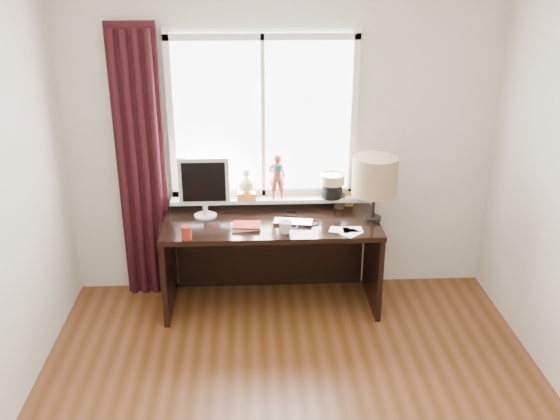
{
  "coord_description": "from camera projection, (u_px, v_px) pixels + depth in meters",
  "views": [
    {
      "loc": [
        -0.25,
        -2.88,
        2.69
      ],
      "look_at": [
        -0.05,
        1.25,
        1.0
      ],
      "focal_mm": 40.0,
      "sensor_mm": 36.0,
      "label": 1
    }
  ],
  "objects": [
    {
      "name": "window",
      "position": [
        265.0,
        142.0,
        4.99
      ],
      "size": [
        1.52,
        0.23,
        1.4
      ],
      "color": "white",
      "rests_on": "ground"
    },
    {
      "name": "loose_papers",
      "position": [
        348.0,
        231.0,
        4.74
      ],
      "size": [
        0.26,
        0.23,
        0.0
      ],
      "color": "white",
      "rests_on": "desk"
    },
    {
      "name": "curtain",
      "position": [
        141.0,
        168.0,
        4.98
      ],
      "size": [
        0.38,
        0.09,
        2.25
      ],
      "color": "black",
      "rests_on": "floor"
    },
    {
      "name": "brush_holder",
      "position": [
        340.0,
        201.0,
        5.16
      ],
      "size": [
        0.09,
        0.09,
        0.25
      ],
      "color": "black",
      "rests_on": "desk"
    },
    {
      "name": "desk_cables",
      "position": [
        303.0,
        219.0,
        4.94
      ],
      "size": [
        0.31,
        0.35,
        0.01
      ],
      "color": "black",
      "rests_on": "desk"
    },
    {
      "name": "desk",
      "position": [
        271.0,
        244.0,
        5.09
      ],
      "size": [
        1.7,
        0.7,
        0.75
      ],
      "color": "black",
      "rests_on": "floor"
    },
    {
      "name": "laptop",
      "position": [
        293.0,
        222.0,
        4.87
      ],
      "size": [
        0.33,
        0.25,
        0.02
      ],
      "primitive_type": "imported",
      "rotation": [
        0.0,
        0.0,
        -0.19
      ],
      "color": "silver",
      "rests_on": "desk"
    },
    {
      "name": "notebook_stack",
      "position": [
        246.0,
        226.0,
        4.79
      ],
      "size": [
        0.24,
        0.18,
        0.03
      ],
      "color": "beige",
      "rests_on": "desk"
    },
    {
      "name": "mug",
      "position": [
        285.0,
        227.0,
        4.69
      ],
      "size": [
        0.14,
        0.14,
        0.1
      ],
      "primitive_type": "imported",
      "rotation": [
        0.0,
        0.0,
        0.85
      ],
      "color": "white",
      "rests_on": "desk"
    },
    {
      "name": "icon_frame",
      "position": [
        347.0,
        199.0,
        5.18
      ],
      "size": [
        0.1,
        0.02,
        0.13
      ],
      "color": "gold",
      "rests_on": "desk"
    },
    {
      "name": "red_cup",
      "position": [
        187.0,
        233.0,
        4.59
      ],
      "size": [
        0.08,
        0.08,
        0.1
      ],
      "primitive_type": "cylinder",
      "color": "maroon",
      "rests_on": "desk"
    },
    {
      "name": "monitor",
      "position": [
        204.0,
        184.0,
        4.9
      ],
      "size": [
        0.4,
        0.18,
        0.49
      ],
      "color": "beige",
      "rests_on": "desk"
    },
    {
      "name": "wall_back",
      "position": [
        282.0,
        141.0,
        5.05
      ],
      "size": [
        3.5,
        0.0,
        2.6
      ],
      "primitive_type": "cube",
      "rotation": [
        1.57,
        0.0,
        0.0
      ],
      "color": "beige",
      "rests_on": "ground"
    },
    {
      "name": "table_lamp",
      "position": [
        375.0,
        177.0,
        4.8
      ],
      "size": [
        0.35,
        0.35,
        0.52
      ],
      "color": "black",
      "rests_on": "desk"
    }
  ]
}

